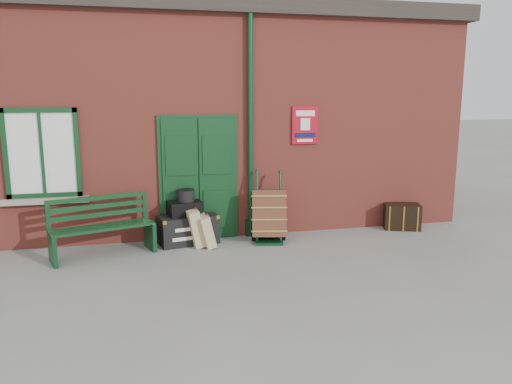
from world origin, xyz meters
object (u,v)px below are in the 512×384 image
object	(u,v)px
bench	(101,225)
houdini_trunk	(188,229)
porter_trolley	(269,215)
dark_trunk	(402,216)

from	to	relation	value
bench	houdini_trunk	bearing A→B (deg)	-2.49
bench	houdini_trunk	size ratio (longest dim) A/B	1.68
houdini_trunk	porter_trolley	xyz separation A→B (m)	(1.44, -0.22, 0.23)
bench	porter_trolley	distance (m)	2.88
bench	porter_trolley	world-z (taller)	porter_trolley
bench	houdini_trunk	xyz separation A→B (m)	(1.44, 0.38, -0.26)
houdini_trunk	porter_trolley	world-z (taller)	porter_trolley
houdini_trunk	porter_trolley	distance (m)	1.47
bench	houdini_trunk	distance (m)	1.51
dark_trunk	porter_trolley	bearing A→B (deg)	-155.09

